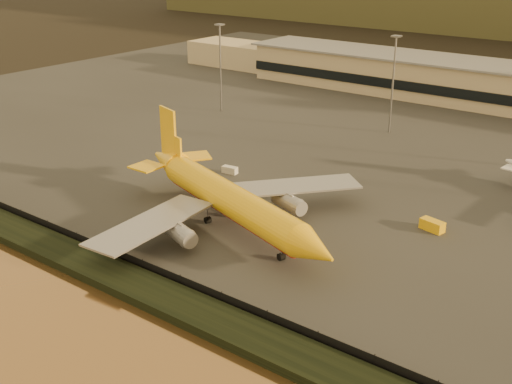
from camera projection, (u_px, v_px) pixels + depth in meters
ground at (226, 254)px, 106.43m from camera, size 900.00×900.00×0.00m
embankment at (152, 293)px, 93.61m from camera, size 320.00×7.00×1.40m
tarmac at (446, 126)px, 176.55m from camera, size 320.00×220.00×0.20m
perimeter_fence at (171, 278)px, 96.34m from camera, size 300.00×0.05×2.20m
terminal_building at (442, 79)px, 204.96m from camera, size 202.00×25.00×12.60m
apron_light_masts at (483, 91)px, 147.53m from camera, size 152.20×12.20×25.40m
dhl_cargo_jet at (228, 200)px, 114.40m from camera, size 55.76×53.12×17.06m
gse_vehicle_yellow at (432, 225)px, 114.11m from camera, size 4.65×2.85×1.95m
gse_vehicle_white at (230, 170)px, 141.52m from camera, size 3.58×1.96×1.54m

